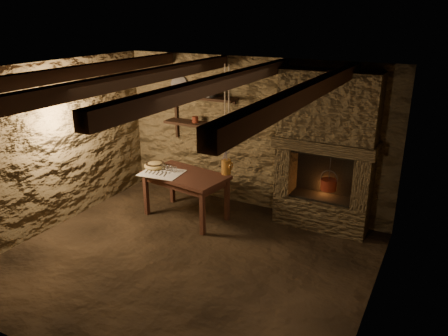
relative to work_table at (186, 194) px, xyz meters
The scene contains 25 objects.
floor 1.34m from the work_table, 58.12° to the right, with size 4.50×4.50×0.00m, color black.
back_wall 1.40m from the work_table, 53.43° to the left, with size 4.50×0.04×2.40m, color #503E25.
front_wall 3.26m from the work_table, 77.64° to the right, with size 4.50×0.04×2.40m, color #503E25.
left_wall 2.08m from the work_table, 145.34° to the right, with size 0.04×4.00×2.40m, color #503E25.
right_wall 3.23m from the work_table, 20.39° to the right, with size 0.04×4.00×2.40m, color #503E25.
ceiling 2.39m from the work_table, 58.12° to the right, with size 4.50×4.00×0.04m, color black.
beam_far_left 2.36m from the work_table, 127.12° to the right, with size 0.14×3.95×0.16m, color black.
beam_mid_left 2.22m from the work_table, 80.78° to the right, with size 0.14×3.95×0.16m, color black.
beam_mid_right 2.50m from the work_table, 42.75° to the right, with size 0.14×3.95×0.16m, color black.
beam_far_right 3.10m from the work_table, 26.55° to the right, with size 0.14×3.95×0.16m, color black.
shelf_lower 1.20m from the work_table, 102.98° to the left, with size 1.25×0.30×0.04m, color black.
shelf_upper 1.57m from the work_table, 102.98° to the left, with size 1.25×0.30×0.04m, color black.
hearth 2.21m from the work_table, 19.47° to the left, with size 1.43×0.51×2.30m.
work_table is the anchor object (origin of this frame).
linen_cloth 0.49m from the work_table, 157.33° to the right, with size 0.61×0.50×0.01m, color silver.
pewter_cutlery_row 0.51m from the work_table, 154.50° to the right, with size 0.51×0.20×0.01m, color gray, non-canonical shape.
drinking_glasses 0.49m from the work_table, behind, with size 0.20×0.06×0.08m, color white, non-canonical shape.
stoneware_jug 0.83m from the work_table, 27.93° to the left, with size 0.17×0.16×0.52m.
wooden_bowl 0.67m from the work_table, behind, with size 0.34×0.34×0.12m, color #A88A49.
iron_stockpot 1.65m from the work_table, 87.72° to the left, with size 0.21×0.21×0.16m, color #2D2B28.
tin_pan 1.85m from the work_table, 126.42° to the left, with size 0.27×0.27×0.04m, color #A0A09A.
small_kettle 1.25m from the work_table, 76.84° to the left, with size 0.14×0.11×0.15m, color #A0A09A, non-canonical shape.
rusty_tin 1.27m from the work_table, 109.67° to the left, with size 0.10×0.10×0.10m, color #602013.
red_pot 2.14m from the work_table, 17.37° to the left, with size 0.25×0.23×0.54m.
hanging_ropes 1.59m from the work_table, ahead, with size 0.08×0.08×1.20m, color beige, non-canonical shape.
Camera 1 is at (2.74, -4.09, 3.02)m, focal length 35.00 mm.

